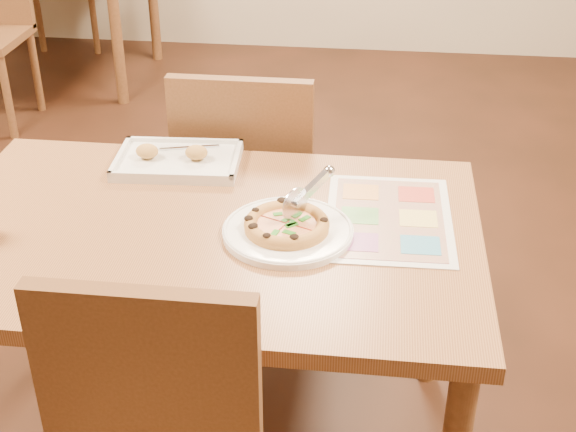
# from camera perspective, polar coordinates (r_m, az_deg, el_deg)

# --- Properties ---
(dining_table) EXTENTS (1.30, 0.85, 0.72)m
(dining_table) POSITION_cam_1_polar(r_m,az_deg,el_deg) (1.94, -5.84, -2.97)
(dining_table) COLOR #93613A
(dining_table) RESTS_ON ground
(chair_far) EXTENTS (0.42, 0.42, 0.47)m
(chair_far) POSITION_cam_1_polar(r_m,az_deg,el_deg) (2.49, -2.90, 3.26)
(chair_far) COLOR brown
(chair_far) RESTS_ON ground
(plate) EXTENTS (0.38, 0.38, 0.02)m
(plate) POSITION_cam_1_polar(r_m,az_deg,el_deg) (1.86, -0.00, -1.11)
(plate) COLOR white
(plate) RESTS_ON dining_table
(pizza) EXTENTS (0.20, 0.20, 0.03)m
(pizza) POSITION_cam_1_polar(r_m,az_deg,el_deg) (1.85, -0.09, -0.62)
(pizza) COLOR gold
(pizza) RESTS_ON plate
(pizza_cutter) EXTENTS (0.10, 0.13, 0.09)m
(pizza_cutter) POSITION_cam_1_polar(r_m,az_deg,el_deg) (1.86, 1.33, 1.64)
(pizza_cutter) COLOR silver
(pizza_cutter) RESTS_ON pizza
(appetizer_tray) EXTENTS (0.34, 0.25, 0.06)m
(appetizer_tray) POSITION_cam_1_polar(r_m,az_deg,el_deg) (2.19, -7.88, 3.91)
(appetizer_tray) COLOR silver
(appetizer_tray) RESTS_ON dining_table
(menu) EXTENTS (0.31, 0.42, 0.00)m
(menu) POSITION_cam_1_polar(r_m,az_deg,el_deg) (1.94, 7.19, -0.12)
(menu) COLOR silver
(menu) RESTS_ON dining_table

